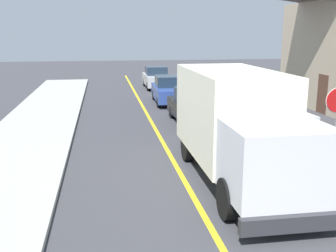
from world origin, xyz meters
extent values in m
cube|color=gold|center=(0.00, 10.00, 0.00)|extent=(0.16, 56.00, 0.01)
cube|color=#F2EDCC|center=(1.55, 8.70, 1.90)|extent=(2.40, 5.00, 2.60)
cube|color=silver|center=(1.55, 5.20, 1.45)|extent=(2.28, 2.00, 1.70)
cube|color=#1E2D3D|center=(1.55, 4.30, 1.82)|extent=(2.04, 0.08, 0.75)
cube|color=#2D2D33|center=(1.55, 4.12, 0.42)|extent=(2.40, 0.20, 0.36)
cylinder|color=black|center=(2.60, 5.40, 0.50)|extent=(0.30, 1.00, 1.00)
cylinder|color=black|center=(0.50, 5.40, 0.50)|extent=(0.30, 1.00, 1.00)
cylinder|color=black|center=(2.60, 9.95, 0.50)|extent=(0.30, 1.00, 1.00)
cylinder|color=black|center=(0.50, 9.95, 0.50)|extent=(0.30, 1.00, 1.00)
cube|color=black|center=(2.02, 15.58, 0.65)|extent=(1.98, 4.47, 0.76)
cube|color=#1E2D3D|center=(2.01, 15.73, 1.35)|extent=(1.66, 1.86, 0.64)
cylinder|color=black|center=(2.86, 14.20, 0.32)|extent=(0.25, 0.65, 0.64)
cylinder|color=black|center=(1.28, 14.14, 0.32)|extent=(0.25, 0.65, 0.64)
cylinder|color=black|center=(2.75, 17.02, 0.32)|extent=(0.25, 0.65, 0.64)
cylinder|color=black|center=(1.17, 16.95, 0.32)|extent=(0.25, 0.65, 0.64)
cube|color=#2D4793|center=(1.74, 21.39, 0.65)|extent=(1.92, 4.45, 0.76)
cube|color=#1E2D3D|center=(1.74, 21.54, 1.35)|extent=(1.63, 1.84, 0.64)
cylinder|color=black|center=(2.49, 19.96, 0.32)|extent=(0.24, 0.65, 0.64)
cylinder|color=black|center=(0.91, 20.00, 0.32)|extent=(0.24, 0.65, 0.64)
cylinder|color=black|center=(2.57, 22.77, 0.32)|extent=(0.24, 0.65, 0.64)
cylinder|color=black|center=(0.99, 22.82, 0.32)|extent=(0.24, 0.65, 0.64)
cube|color=#B7B7BC|center=(1.87, 28.40, 0.65)|extent=(1.82, 4.41, 0.76)
cube|color=#1E2D3D|center=(1.88, 28.55, 1.35)|extent=(1.59, 1.81, 0.64)
cylinder|color=black|center=(2.66, 26.99, 0.32)|extent=(0.22, 0.64, 0.64)
cylinder|color=black|center=(1.08, 26.99, 0.32)|extent=(0.22, 0.64, 0.64)
cylinder|color=black|center=(2.67, 29.80, 0.32)|extent=(0.22, 0.64, 0.64)
cylinder|color=black|center=(1.09, 29.81, 0.32)|extent=(0.22, 0.64, 0.64)
cube|color=silver|center=(5.20, 13.55, 0.65)|extent=(1.93, 4.45, 0.76)
cube|color=#1E2D3D|center=(5.20, 13.40, 1.35)|extent=(1.64, 1.85, 0.64)
cylinder|color=black|center=(4.37, 14.94, 0.32)|extent=(0.24, 0.65, 0.64)
cylinder|color=black|center=(5.95, 14.98, 0.32)|extent=(0.24, 0.65, 0.64)
cylinder|color=black|center=(4.45, 12.12, 0.32)|extent=(0.24, 0.65, 0.64)
cylinder|color=black|center=(6.03, 12.17, 0.32)|extent=(0.24, 0.65, 0.64)
cylinder|color=gray|center=(4.91, 8.26, 1.10)|extent=(0.08, 0.08, 2.20)
cube|color=brown|center=(9.40, 16.89, 1.05)|extent=(0.10, 1.00, 2.10)
camera|label=1|loc=(-2.30, -3.14, 4.33)|focal=43.35mm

